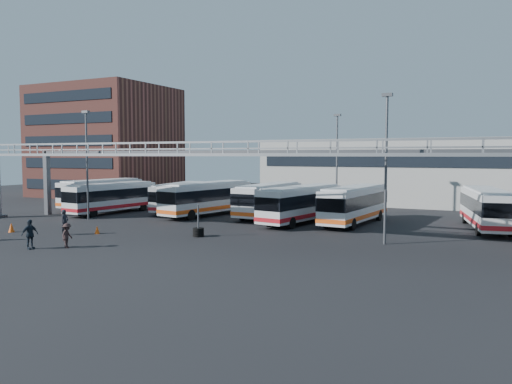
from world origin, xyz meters
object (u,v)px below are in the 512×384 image
at_px(bus_1, 112,197).
at_px(pedestrian_c, 67,236).
at_px(bus_4, 269,199).
at_px(tire_stack, 198,231).
at_px(bus_8, 486,207).
at_px(pedestrian_d, 30,234).
at_px(light_pole_mid, 386,160).
at_px(bus_2, 180,196).
at_px(bus_5, 301,203).
at_px(bus_0, 102,192).
at_px(pedestrian_a, 65,222).
at_px(bus_6, 355,203).
at_px(cone_right, 97,230).
at_px(light_pole_back, 337,158).
at_px(bus_3, 207,197).
at_px(light_pole_left, 87,159).
at_px(cone_left, 11,227).

relative_size(bus_1, pedestrian_c, 6.53).
relative_size(bus_4, tire_stack, 4.55).
xyz_separation_m(bus_8, pedestrian_d, (-26.24, -22.39, -0.87)).
distance_m(light_pole_mid, bus_2, 26.38).
bearing_deg(pedestrian_c, bus_5, -45.94).
bearing_deg(bus_0, pedestrian_a, -51.24).
bearing_deg(bus_6, bus_5, -156.70).
distance_m(bus_8, cone_right, 31.21).
xyz_separation_m(bus_1, bus_4, (15.93, 4.54, 0.04)).
bearing_deg(tire_stack, bus_6, 53.41).
bearing_deg(bus_1, bus_6, 13.46).
height_order(pedestrian_d, cone_right, pedestrian_d).
distance_m(light_pole_back, bus_8, 15.22).
bearing_deg(bus_3, bus_4, 28.33).
height_order(bus_6, pedestrian_c, bus_6).
relative_size(light_pole_back, bus_3, 0.89).
height_order(light_pole_left, light_pole_mid, same).
relative_size(bus_4, bus_5, 0.96).
relative_size(light_pole_left, bus_1, 0.96).
relative_size(bus_1, cone_right, 17.09).
height_order(light_pole_left, bus_8, light_pole_left).
distance_m(bus_3, bus_5, 10.46).
bearing_deg(light_pole_left, light_pole_back, 34.99).
distance_m(bus_5, pedestrian_d, 22.34).
height_order(light_pole_left, cone_right, light_pole_left).
bearing_deg(bus_6, bus_2, -179.24).
bearing_deg(bus_0, light_pole_back, 16.02).
relative_size(bus_2, bus_3, 0.91).
bearing_deg(bus_1, tire_stack, -21.67).
bearing_deg(pedestrian_c, cone_right, 7.35).
bearing_deg(bus_1, cone_left, -76.12).
bearing_deg(bus_1, pedestrian_d, -56.34).
relative_size(light_pole_mid, bus_2, 0.99).
bearing_deg(bus_2, bus_1, -150.37).
relative_size(bus_3, cone_right, 18.27).
bearing_deg(bus_8, bus_2, 169.03).
height_order(light_pole_left, bus_0, light_pole_left).
height_order(light_pole_back, bus_3, light_pole_back).
height_order(cone_left, cone_right, cone_left).
bearing_deg(cone_left, bus_4, 51.53).
height_order(bus_1, bus_5, bus_5).
relative_size(pedestrian_c, cone_right, 2.61).
height_order(bus_1, bus_6, bus_6).
bearing_deg(pedestrian_c, bus_4, -31.51).
xyz_separation_m(light_pole_mid, tire_stack, (-13.15, -2.93, -5.33)).
bearing_deg(bus_3, light_pole_mid, -12.92).
distance_m(pedestrian_a, pedestrian_c, 5.76).
height_order(light_pole_left, pedestrian_a, light_pole_left).
xyz_separation_m(pedestrian_c, cone_left, (-9.17, 2.93, -0.45)).
height_order(cone_right, tire_stack, tire_stack).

